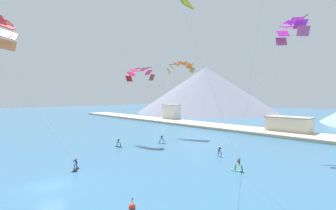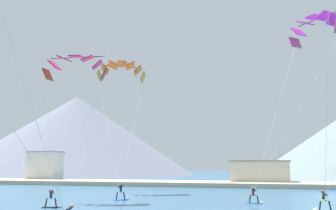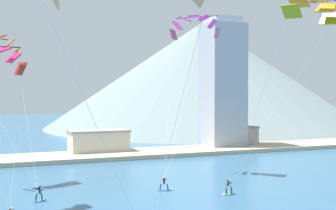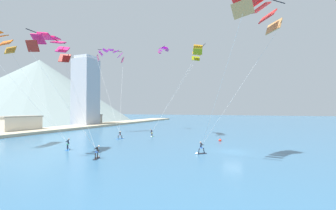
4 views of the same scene
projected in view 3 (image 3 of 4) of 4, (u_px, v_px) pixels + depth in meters
The scene contains 10 objects.
kitesurfer_near_lead at pixel (166, 187), 51.39m from camera, with size 1.75×1.08×1.64m.
kitesurfer_near_trail at pixel (227, 190), 49.31m from camera, with size 1.78×0.90×1.70m.
kitesurfer_mid_center at pixel (41, 196), 46.57m from camera, with size 1.59×1.43×1.76m.
parafoil_kite_near_lead at pixel (195, 25), 60.86m from camera, with size 10.33×10.56×19.55m.
parafoil_kite_near_trail at pixel (313, 6), 41.39m from camera, with size 7.18×11.59×18.30m.
shoreline_strip at pixel (67, 157), 74.68m from camera, with size 180.00×10.00×0.70m, color tan.
shore_building_harbour_front at pixel (237, 136), 91.46m from camera, with size 6.43×6.13×4.08m.
shore_building_quay_east at pixel (98, 142), 79.79m from camera, with size 10.11×5.58×4.30m.
highrise_tower at pixel (222, 84), 88.42m from camera, with size 7.00×7.00×24.77m.
mountain_peak_central_summit at pixel (203, 74), 141.90m from camera, with size 95.10×95.10×31.90m.
Camera 3 is at (-13.03, -24.93, 11.02)m, focal length 50.00 mm.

